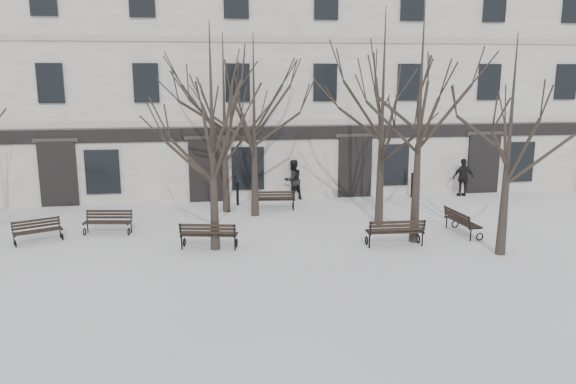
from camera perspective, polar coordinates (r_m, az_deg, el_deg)
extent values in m
plane|color=white|center=(18.95, 2.61, -5.96)|extent=(100.00, 100.00, 0.00)
cube|color=silver|center=(30.88, -1.90, 11.40)|extent=(40.00, 10.00, 11.00)
cube|color=#A29D94|center=(25.99, -0.63, 7.08)|extent=(40.00, 0.12, 0.25)
cube|color=#A29D94|center=(25.93, -0.65, 15.26)|extent=(40.00, 0.12, 0.25)
cube|color=black|center=(26.03, -0.63, 5.98)|extent=(40.00, 0.10, 0.60)
cube|color=black|center=(26.83, -22.30, 1.70)|extent=(1.60, 0.22, 2.90)
cube|color=#2D2B28|center=(26.58, -22.58, 4.87)|extent=(1.90, 0.08, 0.18)
cube|color=black|center=(26.43, -18.31, 1.96)|extent=(1.50, 0.14, 2.00)
cube|color=black|center=(26.01, -8.28, 2.18)|extent=(1.60, 0.22, 2.90)
cube|color=#2D2B28|center=(25.76, -8.38, 5.46)|extent=(1.90, 0.08, 0.18)
cube|color=black|center=(26.07, -4.11, 2.41)|extent=(1.50, 0.14, 2.00)
cube|color=black|center=(26.91, 6.80, 2.56)|extent=(1.60, 0.22, 2.90)
cube|color=#2D2B28|center=(26.67, 6.90, 5.72)|extent=(1.90, 0.08, 0.18)
cube|color=black|center=(27.46, 10.64, 2.73)|extent=(1.50, 0.14, 2.00)
cube|color=black|center=(29.27, 19.21, 2.73)|extent=(1.60, 0.22, 2.90)
cube|color=#2D2B28|center=(29.04, 19.45, 5.64)|extent=(1.90, 0.08, 0.18)
cube|color=black|center=(30.19, 22.41, 2.85)|extent=(1.50, 0.14, 2.00)
cube|color=black|center=(26.47, -22.99, 10.14)|extent=(1.10, 0.14, 1.70)
cube|color=black|center=(25.77, -14.22, 10.69)|extent=(1.10, 0.14, 1.70)
cube|color=black|center=(25.68, -5.14, 11.00)|extent=(1.10, 0.14, 1.70)
cube|color=black|center=(26.21, 3.78, 11.04)|extent=(1.10, 0.14, 1.70)
cube|color=black|center=(26.40, 3.90, 18.88)|extent=(1.10, 0.14, 1.70)
cube|color=black|center=(27.32, 12.17, 10.84)|extent=(1.10, 0.14, 1.70)
cube|color=black|center=(27.50, 12.52, 18.36)|extent=(1.10, 0.14, 1.70)
cube|color=black|center=(28.95, 19.74, 10.47)|extent=(1.10, 0.14, 1.70)
cube|color=black|center=(29.11, 20.27, 17.55)|extent=(1.10, 0.14, 1.70)
cube|color=black|center=(31.00, 26.40, 9.99)|extent=(1.10, 0.14, 1.70)
cube|color=black|center=(31.16, 27.04, 16.60)|extent=(1.10, 0.14, 1.70)
cone|color=black|center=(18.82, -7.51, -1.23)|extent=(0.34, 0.34, 3.13)
cone|color=black|center=(19.97, 12.85, -0.17)|extent=(0.34, 0.34, 3.46)
cone|color=black|center=(19.46, 21.05, -1.75)|extent=(0.34, 0.34, 2.96)
cone|color=black|center=(23.90, -6.34, 1.66)|extent=(0.34, 0.34, 3.14)
cone|color=black|center=(23.15, -3.39, 1.33)|extent=(0.34, 0.34, 3.11)
cone|color=black|center=(22.06, 9.33, 1.12)|extent=(0.34, 0.34, 3.46)
torus|color=black|center=(21.36, -25.94, -4.76)|extent=(0.15, 0.25, 0.26)
cylinder|color=black|center=(21.65, -26.08, -4.35)|extent=(0.04, 0.04, 0.40)
cube|color=black|center=(21.44, -26.07, -3.94)|extent=(0.25, 0.46, 0.04)
torus|color=black|center=(21.58, -21.94, -4.24)|extent=(0.15, 0.25, 0.26)
cylinder|color=black|center=(21.87, -22.14, -3.84)|extent=(0.04, 0.04, 0.40)
cube|color=black|center=(21.67, -22.09, -3.43)|extent=(0.25, 0.46, 0.04)
cube|color=black|center=(21.35, -23.98, -3.76)|extent=(1.49, 0.77, 0.03)
cube|color=black|center=(21.47, -24.04, -3.68)|extent=(1.49, 0.77, 0.03)
cube|color=black|center=(21.59, -24.10, -3.60)|extent=(1.49, 0.77, 0.03)
cube|color=black|center=(21.71, -24.16, -3.53)|extent=(1.49, 0.77, 0.03)
cube|color=black|center=(21.71, -24.20, -3.21)|extent=(1.47, 0.72, 0.08)
cube|color=black|center=(21.70, -24.23, -2.92)|extent=(1.47, 0.72, 0.08)
cube|color=black|center=(21.70, -24.26, -2.64)|extent=(1.47, 0.72, 0.08)
cylinder|color=black|center=(21.62, -26.20, -3.33)|extent=(0.09, 0.13, 0.45)
cylinder|color=black|center=(21.84, -22.26, -2.83)|extent=(0.09, 0.13, 0.45)
torus|color=black|center=(19.32, -5.24, -5.17)|extent=(0.11, 0.31, 0.31)
cylinder|color=black|center=(18.93, -5.41, -5.25)|extent=(0.05, 0.05, 0.48)
cube|color=black|center=(19.05, -5.34, -4.40)|extent=(0.16, 0.58, 0.05)
torus|color=black|center=(19.65, -10.48, -5.03)|extent=(0.11, 0.31, 0.31)
cylinder|color=black|center=(19.27, -10.75, -5.11)|extent=(0.05, 0.05, 0.48)
cube|color=black|center=(19.38, -10.65, -4.27)|extent=(0.16, 0.58, 0.05)
cube|color=black|center=(19.41, -7.89, -4.08)|extent=(1.89, 0.46, 0.04)
cube|color=black|center=(19.27, -7.97, -4.21)|extent=(1.89, 0.46, 0.04)
cube|color=black|center=(19.13, -8.05, -4.33)|extent=(1.89, 0.46, 0.04)
cube|color=black|center=(18.99, -8.14, -4.46)|extent=(1.89, 0.46, 0.04)
cube|color=black|center=(18.91, -8.17, -4.09)|extent=(1.88, 0.40, 0.10)
cube|color=black|center=(18.85, -8.20, -3.74)|extent=(1.88, 0.40, 0.10)
cube|color=black|center=(18.80, -8.22, -3.38)|extent=(1.88, 0.40, 0.10)
cylinder|color=black|center=(18.72, -5.47, -4.01)|extent=(0.07, 0.16, 0.53)
cylinder|color=black|center=(19.06, -10.86, -3.89)|extent=(0.07, 0.16, 0.53)
torus|color=black|center=(20.22, 13.10, -4.65)|extent=(0.07, 0.32, 0.32)
cylinder|color=black|center=(19.84, 13.48, -4.71)|extent=(0.05, 0.05, 0.49)
cube|color=black|center=(19.95, 13.33, -3.88)|extent=(0.08, 0.60, 0.05)
torus|color=black|center=(19.70, 7.99, -4.89)|extent=(0.07, 0.32, 0.32)
cylinder|color=black|center=(19.31, 8.27, -4.97)|extent=(0.05, 0.05, 0.49)
cube|color=black|center=(19.42, 8.15, -4.11)|extent=(0.08, 0.60, 0.05)
cube|color=black|center=(19.88, 10.58, -3.75)|extent=(1.96, 0.17, 0.04)
cube|color=black|center=(19.74, 10.71, -3.87)|extent=(1.96, 0.17, 0.04)
cube|color=black|center=(19.60, 10.84, -3.99)|extent=(1.96, 0.17, 0.04)
cube|color=black|center=(19.46, 10.97, -4.11)|extent=(1.96, 0.17, 0.04)
cube|color=black|center=(19.38, 11.02, -3.74)|extent=(1.96, 0.11, 0.10)
cube|color=black|center=(19.32, 11.06, -3.39)|extent=(1.96, 0.11, 0.10)
cube|color=black|center=(19.27, 11.09, -3.03)|extent=(1.96, 0.11, 0.10)
cylinder|color=black|center=(19.63, 13.63, -3.49)|extent=(0.05, 0.16, 0.54)
cylinder|color=black|center=(19.10, 8.38, -3.71)|extent=(0.05, 0.16, 0.54)
torus|color=black|center=(21.93, -19.97, -3.81)|extent=(0.09, 0.28, 0.28)
cylinder|color=black|center=(22.22, -19.69, -3.37)|extent=(0.05, 0.05, 0.43)
cube|color=black|center=(22.01, -19.88, -2.95)|extent=(0.12, 0.53, 0.05)
torus|color=black|center=(21.43, -15.87, -3.90)|extent=(0.09, 0.28, 0.28)
cylinder|color=black|center=(21.73, -15.64, -3.45)|extent=(0.05, 0.05, 0.43)
cube|color=black|center=(21.51, -15.79, -3.01)|extent=(0.12, 0.53, 0.05)
cube|color=black|center=(21.55, -18.03, -3.08)|extent=(1.72, 0.33, 0.03)
cube|color=black|center=(21.67, -17.92, -2.99)|extent=(1.72, 0.33, 0.03)
cube|color=black|center=(21.80, -17.82, -2.89)|extent=(1.72, 0.33, 0.03)
cube|color=black|center=(21.92, -17.71, -2.81)|extent=(1.72, 0.33, 0.03)
cube|color=black|center=(21.92, -17.70, -2.47)|extent=(1.71, 0.28, 0.09)
cube|color=black|center=(21.92, -17.71, -2.16)|extent=(1.71, 0.28, 0.09)
cube|color=black|center=(21.91, -17.71, -1.86)|extent=(1.71, 0.28, 0.09)
cylinder|color=black|center=(22.19, -19.70, -2.31)|extent=(0.06, 0.14, 0.48)
cylinder|color=black|center=(21.70, -15.65, -2.36)|extent=(0.06, 0.14, 0.48)
torus|color=black|center=(24.60, 0.50, -1.37)|extent=(0.07, 0.29, 0.29)
cylinder|color=black|center=(24.23, 0.56, -1.38)|extent=(0.05, 0.05, 0.45)
cube|color=black|center=(24.35, 0.53, -0.76)|extent=(0.10, 0.55, 0.05)
torus|color=black|center=(24.54, -3.47, -1.43)|extent=(0.07, 0.29, 0.29)
cylinder|color=black|center=(24.17, -3.48, -1.43)|extent=(0.05, 0.05, 0.45)
cube|color=black|center=(24.30, -3.48, -0.81)|extent=(0.10, 0.55, 0.05)
cube|color=black|center=(24.52, -1.49, -0.63)|extent=(1.81, 0.24, 0.04)
cube|color=black|center=(24.38, -1.48, -0.70)|extent=(1.81, 0.24, 0.04)
cube|color=black|center=(24.25, -1.47, -0.77)|extent=(1.81, 0.24, 0.04)
cube|color=black|center=(24.11, -1.46, -0.85)|extent=(1.81, 0.24, 0.04)
cube|color=black|center=(24.04, -1.46, -0.57)|extent=(1.80, 0.19, 0.09)
cube|color=black|center=(23.99, -1.46, -0.30)|extent=(1.80, 0.19, 0.09)
cube|color=black|center=(23.95, -1.46, -0.03)|extent=(1.80, 0.19, 0.09)
cylinder|color=black|center=(24.05, 0.57, -0.43)|extent=(0.05, 0.15, 0.50)
cylinder|color=black|center=(24.00, -3.49, -0.49)|extent=(0.05, 0.15, 0.50)
torus|color=black|center=(21.11, 18.90, -4.32)|extent=(0.30, 0.08, 0.29)
cylinder|color=black|center=(20.90, 18.06, -4.18)|extent=(0.05, 0.05, 0.46)
cube|color=black|center=(20.93, 18.53, -3.53)|extent=(0.56, 0.10, 0.05)
torus|color=black|center=(22.52, 16.60, -3.15)|extent=(0.30, 0.08, 0.29)
cylinder|color=black|center=(22.33, 15.80, -3.01)|extent=(0.05, 0.05, 0.46)
cube|color=black|center=(22.36, 16.25, -2.41)|extent=(0.56, 0.10, 0.05)
cube|color=black|center=(21.75, 17.86, -2.86)|extent=(0.24, 1.82, 0.04)
cube|color=black|center=(21.67, 17.54, -2.89)|extent=(0.24, 1.82, 0.04)
cube|color=black|center=(21.60, 17.21, -2.91)|extent=(0.24, 1.82, 0.04)
cube|color=black|center=(21.53, 16.89, -2.94)|extent=(0.24, 1.82, 0.04)
cube|color=black|center=(21.48, 16.81, -2.61)|extent=(0.19, 1.82, 0.09)
cube|color=black|center=(21.44, 16.78, -2.30)|extent=(0.19, 1.82, 0.09)
cube|color=black|center=(21.40, 16.75, -1.99)|extent=(0.19, 1.82, 0.09)
cylinder|color=black|center=(20.74, 17.95, -3.05)|extent=(0.15, 0.05, 0.50)
cylinder|color=black|center=(22.18, 15.68, -1.95)|extent=(0.15, 0.05, 0.50)
cylinder|color=black|center=(25.27, -5.14, -0.28)|extent=(0.11, 0.11, 0.95)
sphere|color=black|center=(25.16, -5.16, 0.82)|extent=(0.13, 0.13, 0.13)
cylinder|color=black|center=(27.38, 12.50, 0.60)|extent=(0.13, 0.13, 1.10)
sphere|color=black|center=(27.28, 12.55, 1.78)|extent=(0.15, 0.15, 0.15)
imported|color=black|center=(26.30, 0.50, -0.80)|extent=(1.15, 1.07, 1.90)
imported|color=black|center=(28.39, 17.25, -0.39)|extent=(1.11, 0.53, 1.83)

